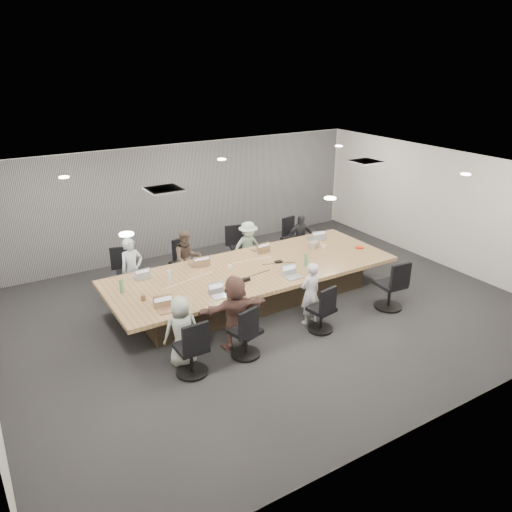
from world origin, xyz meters
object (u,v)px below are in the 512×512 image
chair_3 (292,242)px  stapler (246,280)px  person_4 (182,331)px  canvas_bag (314,245)px  chair_2 (241,251)px  person_0 (132,270)px  person_5 (235,312)px  person_3 (300,238)px  person_1 (187,259)px  chair_1 (182,266)px  laptop_2 (261,250)px  laptop_1 (198,264)px  bottle_clear (169,276)px  chair_7 (390,288)px  laptop_4 (168,310)px  snack_packet (359,247)px  conference_table (254,283)px  laptop_3 (314,238)px  bottle_green_right (306,260)px  laptop_5 (220,296)px  person_6 (310,293)px  chair_4 (191,352)px  person_2 (248,247)px  laptop_6 (294,277)px  bottle_green_left (122,286)px  chair_0 (128,276)px  laptop_0 (141,276)px  mug_brown (143,298)px  chair_5 (245,335)px  chair_6 (321,313)px

chair_3 → stapler: 3.42m
person_4 → canvas_bag: (3.97, 1.66, 0.20)m
chair_2 → person_0: 2.82m
person_5 → person_3: bearing=-133.7°
person_1 → chair_1: bearing=95.2°
chair_1 → laptop_2: 1.83m
laptop_1 → person_5: (-0.30, -2.15, -0.07)m
chair_1 → chair_3: bearing=163.7°
bottle_clear → chair_7: bearing=-27.0°
laptop_4 → snack_packet: snack_packet is taller
conference_table → chair_1: size_ratio=8.31×
laptop_3 → bottle_green_right: bearing=58.1°
person_4 → bottle_green_right: bearing=-157.7°
bottle_clear → chair_2: bearing=30.5°
chair_3 → chair_7: chair_7 is taller
bottle_clear → person_4: bearing=-105.8°
laptop_5 → person_6: bearing=-14.9°
chair_4 → bottle_clear: (0.47, 2.00, 0.45)m
chair_3 → laptop_2: (-1.50, -0.90, 0.38)m
person_2 → laptop_6: bearing=-91.8°
bottle_green_left → snack_packet: bearing=-6.1°
chair_7 → person_0: (-4.32, 3.05, 0.25)m
person_2 → laptop_6: size_ratio=3.83×
laptop_4 → chair_7: bearing=-4.2°
conference_table → canvas_bag: (1.79, 0.31, 0.41)m
stapler → person_2: bearing=57.9°
conference_table → person_5: 1.81m
person_0 → person_2: (2.79, 0.00, -0.06)m
chair_0 → laptop_0: (0.00, -0.90, 0.34)m
person_6 → laptop_2: bearing=-99.6°
chair_4 → laptop_0: bearing=87.9°
laptop_6 → laptop_2: bearing=82.5°
chair_7 → person_0: 5.29m
bottle_green_right → bottle_clear: size_ratio=1.15×
mug_brown → stapler: bearing=-7.4°
person_2 → laptop_6: 2.16m
chair_5 → laptop_4: bearing=122.5°
chair_7 → stapler: chair_7 is taller
chair_7 → laptop_4: 4.49m
laptop_0 → person_5: bearing=111.8°
chair_0 → bottle_green_left: (-0.53, -1.39, 0.46)m
stapler → bottle_clear: bearing=148.3°
chair_2 → laptop_4: size_ratio=2.39×
person_2 → laptop_3: bearing=-16.1°
bottle_green_left → laptop_5: bearing=-37.0°
chair_6 → person_2: bearing=76.2°
chair_3 → person_2: (-1.50, -0.35, 0.26)m
laptop_1 → stapler: stapler is taller
person_0 → person_5: bearing=-80.3°
chair_7 → person_1: (-3.08, 3.05, 0.22)m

